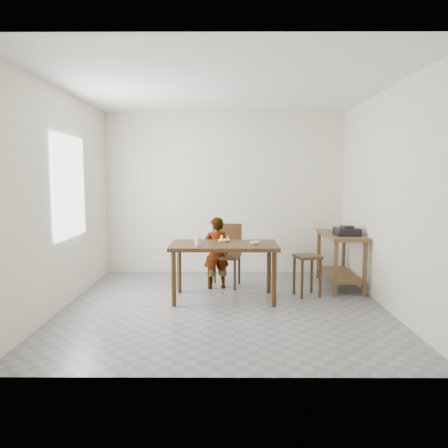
{
  "coord_description": "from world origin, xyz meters",
  "views": [
    {
      "loc": [
        0.02,
        -5.39,
        1.62
      ],
      "look_at": [
        0.0,
        0.4,
        1.0
      ],
      "focal_mm": 35.0,
      "sensor_mm": 36.0,
      "label": 1
    }
  ],
  "objects_px": {
    "dining_table": "(224,272)",
    "dining_chair": "(224,256)",
    "child": "(216,253)",
    "prep_counter": "(340,260)",
    "stool": "(307,276)"
  },
  "relations": [
    {
      "from": "dining_table",
      "to": "dining_chair",
      "type": "xyz_separation_m",
      "value": [
        0.0,
        0.7,
        0.09
      ]
    },
    {
      "from": "prep_counter",
      "to": "stool",
      "type": "height_order",
      "value": "prep_counter"
    },
    {
      "from": "dining_table",
      "to": "prep_counter",
      "type": "height_order",
      "value": "prep_counter"
    },
    {
      "from": "prep_counter",
      "to": "child",
      "type": "distance_m",
      "value": 1.84
    },
    {
      "from": "child",
      "to": "dining_chair",
      "type": "height_order",
      "value": "child"
    },
    {
      "from": "child",
      "to": "stool",
      "type": "xyz_separation_m",
      "value": [
        1.25,
        -0.41,
        -0.24
      ]
    },
    {
      "from": "prep_counter",
      "to": "child",
      "type": "bearing_deg",
      "value": -176.47
    },
    {
      "from": "prep_counter",
      "to": "stool",
      "type": "bearing_deg",
      "value": -137.85
    },
    {
      "from": "prep_counter",
      "to": "dining_chair",
      "type": "xyz_separation_m",
      "value": [
        -1.72,
        -0.0,
        0.06
      ]
    },
    {
      "from": "child",
      "to": "dining_table",
      "type": "bearing_deg",
      "value": 87.52
    },
    {
      "from": "prep_counter",
      "to": "stool",
      "type": "distance_m",
      "value": 0.8
    },
    {
      "from": "dining_table",
      "to": "prep_counter",
      "type": "distance_m",
      "value": 1.86
    },
    {
      "from": "dining_table",
      "to": "dining_chair",
      "type": "height_order",
      "value": "dining_chair"
    },
    {
      "from": "dining_table",
      "to": "child",
      "type": "distance_m",
      "value": 0.62
    },
    {
      "from": "dining_chair",
      "to": "dining_table",
      "type": "bearing_deg",
      "value": -78.98
    }
  ]
}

